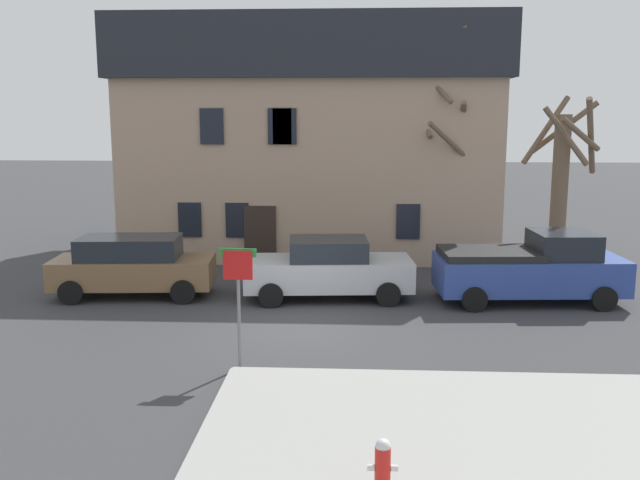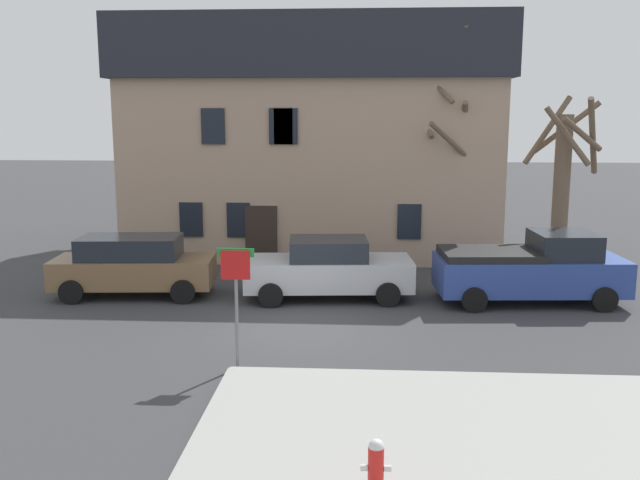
% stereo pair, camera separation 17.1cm
% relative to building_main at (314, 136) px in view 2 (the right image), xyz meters
% --- Properties ---
extents(ground_plane, '(120.00, 120.00, 0.00)m').
position_rel_building_main_xyz_m(ground_plane, '(0.30, -10.59, -4.37)').
color(ground_plane, '#38383A').
extents(sidewalk_slab, '(9.26, 7.37, 0.12)m').
position_rel_building_main_xyz_m(sidewalk_slab, '(3.83, -17.38, -4.31)').
color(sidewalk_slab, '#999993').
rests_on(sidewalk_slab, ground_plane).
extents(building_main, '(13.87, 7.38, 8.56)m').
position_rel_building_main_xyz_m(building_main, '(0.00, 0.00, 0.00)').
color(building_main, tan).
rests_on(building_main, ground_plane).
extents(tree_bare_near, '(2.19, 2.78, 5.82)m').
position_rel_building_main_xyz_m(tree_bare_near, '(4.44, -2.61, -1.22)').
color(tree_bare_near, brown).
rests_on(tree_bare_near, ground_plane).
extents(tree_bare_mid, '(2.05, 1.74, 8.06)m').
position_rel_building_main_xyz_m(tree_bare_mid, '(4.72, -2.81, -0.34)').
color(tree_bare_mid, brown).
rests_on(tree_bare_mid, ground_plane).
extents(tree_bare_far, '(2.61, 2.66, 5.83)m').
position_rel_building_main_xyz_m(tree_bare_far, '(8.52, -3.53, -1.31)').
color(tree_bare_far, brown).
rests_on(tree_bare_far, ground_plane).
extents(car_brown_wagon, '(4.68, 2.26, 1.75)m').
position_rel_building_main_xyz_m(car_brown_wagon, '(-4.72, -7.78, -3.46)').
color(car_brown_wagon, brown).
rests_on(car_brown_wagon, ground_plane).
extents(car_silver_sedan, '(4.88, 2.40, 1.73)m').
position_rel_building_main_xyz_m(car_silver_sedan, '(0.94, -7.70, -3.50)').
color(car_silver_sedan, '#B7BABF').
rests_on(car_silver_sedan, ground_plane).
extents(pickup_truck_blue, '(5.26, 2.51, 1.99)m').
position_rel_building_main_xyz_m(pickup_truck_blue, '(6.63, -7.77, -3.41)').
color(pickup_truck_blue, '#2D4799').
rests_on(pickup_truck_blue, ground_plane).
extents(fire_hydrant, '(0.42, 0.22, 0.79)m').
position_rel_building_main_xyz_m(fire_hydrant, '(2.14, -18.40, -3.84)').
color(fire_hydrant, red).
rests_on(fire_hydrant, sidewalk_slab).
extents(street_sign_pole, '(0.76, 0.07, 2.55)m').
position_rel_building_main_xyz_m(street_sign_pole, '(-0.65, -13.49, -2.57)').
color(street_sign_pole, slate).
rests_on(street_sign_pole, ground_plane).
extents(bicycle_leaning, '(1.75, 0.06, 1.03)m').
position_rel_building_main_xyz_m(bicycle_leaning, '(-4.43, -3.19, -4.00)').
color(bicycle_leaning, black).
rests_on(bicycle_leaning, ground_plane).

